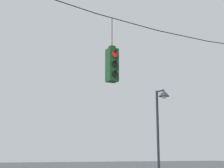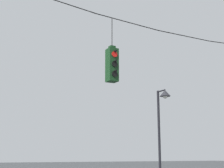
% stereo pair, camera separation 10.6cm
% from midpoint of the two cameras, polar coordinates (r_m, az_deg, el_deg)
% --- Properties ---
extents(span_wire, '(17.54, 0.03, 0.84)m').
position_cam_midpoint_polar(span_wire, '(13.68, 11.61, 8.87)').
color(span_wire, black).
extents(traffic_light_near_right_pole, '(0.34, 0.46, 2.22)m').
position_cam_midpoint_polar(traffic_light_near_right_pole, '(11.38, -0.25, 3.24)').
color(traffic_light_near_right_pole, '#143819').
extents(street_lamp, '(0.53, 0.90, 5.20)m').
position_cam_midpoint_polar(street_lamp, '(16.88, 8.04, -5.04)').
color(street_lamp, black).
rests_on(street_lamp, ground_plane).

